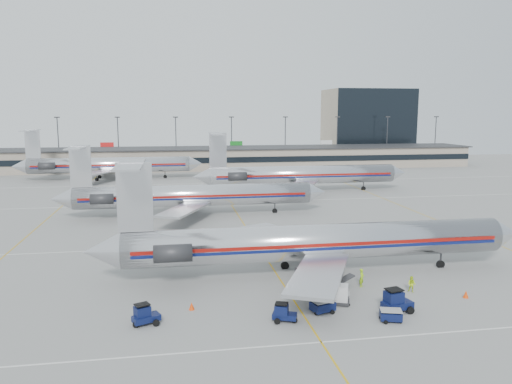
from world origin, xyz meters
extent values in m
plane|color=gray|center=(0.00, 0.00, 0.00)|extent=(260.00, 260.00, 0.00)
cube|color=silver|center=(0.00, 10.00, 0.01)|extent=(160.00, 0.15, 0.02)
cube|color=gray|center=(0.00, 98.00, 3.00)|extent=(160.00, 16.00, 6.00)
cube|color=black|center=(0.00, 89.90, 3.20)|extent=(160.00, 0.20, 1.60)
cube|color=#2D2D30|center=(0.00, 98.00, 6.10)|extent=(162.00, 17.00, 0.30)
cylinder|color=#38383D|center=(-45.00, 112.00, 7.50)|extent=(0.30, 0.30, 15.00)
cube|color=#2D2D30|center=(-45.00, 112.00, 15.10)|extent=(1.60, 0.40, 0.35)
cylinder|color=#38383D|center=(-27.00, 112.00, 7.50)|extent=(0.30, 0.30, 15.00)
cube|color=#2D2D30|center=(-27.00, 112.00, 15.10)|extent=(1.60, 0.40, 0.35)
cylinder|color=#38383D|center=(-9.00, 112.00, 7.50)|extent=(0.30, 0.30, 15.00)
cube|color=#2D2D30|center=(-9.00, 112.00, 15.10)|extent=(1.60, 0.40, 0.35)
cylinder|color=#38383D|center=(9.00, 112.00, 7.50)|extent=(0.30, 0.30, 15.00)
cube|color=#2D2D30|center=(9.00, 112.00, 15.10)|extent=(1.60, 0.40, 0.35)
cylinder|color=#38383D|center=(27.00, 112.00, 7.50)|extent=(0.30, 0.30, 15.00)
cube|color=#2D2D30|center=(27.00, 112.00, 15.10)|extent=(1.60, 0.40, 0.35)
cylinder|color=#38383D|center=(45.00, 112.00, 7.50)|extent=(0.30, 0.30, 15.00)
cube|color=#2D2D30|center=(45.00, 112.00, 15.10)|extent=(1.60, 0.40, 0.35)
cylinder|color=#38383D|center=(63.00, 112.00, 7.50)|extent=(0.30, 0.30, 15.00)
cube|color=#2D2D30|center=(63.00, 112.00, 15.10)|extent=(1.60, 0.40, 0.35)
cylinder|color=#38383D|center=(81.00, 112.00, 7.50)|extent=(0.30, 0.30, 15.00)
cube|color=#2D2D30|center=(81.00, 112.00, 15.10)|extent=(1.60, 0.40, 0.35)
cube|color=tan|center=(62.00, 128.00, 12.50)|extent=(30.00, 20.00, 25.00)
cylinder|color=silver|center=(4.19, -3.03, 3.43)|extent=(39.24, 3.63, 3.63)
cone|color=silver|center=(25.38, -3.03, 3.43)|extent=(3.14, 3.63, 3.63)
cone|color=silver|center=(-17.20, -3.03, 3.43)|extent=(3.53, 3.63, 3.63)
cube|color=maroon|center=(4.19, -4.85, 3.58)|extent=(37.28, 0.05, 0.34)
cube|color=#0B1450|center=(4.19, -4.85, 3.19)|extent=(37.28, 0.05, 0.27)
cube|color=silver|center=(2.23, 3.84, 2.45)|extent=(9.12, 13.30, 0.31)
cube|color=silver|center=(2.23, -9.89, 2.45)|extent=(9.12, 13.30, 0.31)
cube|color=silver|center=(-13.96, -3.03, 8.58)|extent=(3.34, 0.25, 6.67)
cube|color=silver|center=(-14.25, -3.03, 11.72)|extent=(2.35, 10.30, 0.18)
cylinder|color=#2D2D30|center=(-10.53, -0.23, 3.73)|extent=(3.53, 1.67, 1.67)
cylinder|color=#2D2D30|center=(-10.53, -5.82, 3.73)|extent=(3.53, 1.67, 1.67)
cylinder|color=#2D2D30|center=(17.92, -3.03, 0.81)|extent=(0.20, 0.20, 1.62)
cylinder|color=#2D2D30|center=(1.25, -5.38, 0.81)|extent=(0.20, 0.20, 1.62)
cylinder|color=#2D2D30|center=(1.25, -0.67, 0.81)|extent=(0.20, 0.20, 1.62)
cylinder|color=black|center=(17.92, -3.03, 0.34)|extent=(0.88, 0.29, 0.88)
cylinder|color=silver|center=(-6.90, 29.06, 3.30)|extent=(37.72, 3.49, 3.49)
cone|color=silver|center=(13.47, 29.06, 3.30)|extent=(3.02, 3.49, 3.49)
cone|color=silver|center=(-27.45, 29.06, 3.30)|extent=(3.39, 3.49, 3.49)
cube|color=maroon|center=(-6.90, 27.31, 3.44)|extent=(35.83, 0.05, 0.33)
cube|color=#0B1450|center=(-6.90, 27.31, 3.06)|extent=(35.83, 0.05, 0.26)
cube|color=silver|center=(-8.78, 35.66, 2.36)|extent=(8.77, 12.78, 0.30)
cube|color=silver|center=(-8.78, 22.46, 2.36)|extent=(8.77, 12.78, 0.30)
cube|color=silver|center=(-24.34, 29.06, 8.25)|extent=(3.21, 0.24, 6.41)
cube|color=silver|center=(-24.62, 29.06, 11.27)|extent=(2.26, 9.90, 0.17)
cylinder|color=#2D2D30|center=(-21.04, 31.75, 3.58)|extent=(3.39, 1.60, 1.60)
cylinder|color=#2D2D30|center=(-21.04, 26.37, 3.58)|extent=(3.39, 1.60, 1.60)
cylinder|color=#2D2D30|center=(6.31, 29.06, 0.78)|extent=(0.19, 0.19, 1.56)
cylinder|color=#2D2D30|center=(-9.72, 26.80, 0.78)|extent=(0.19, 0.19, 1.56)
cylinder|color=#2D2D30|center=(-9.72, 31.32, 0.78)|extent=(0.19, 0.19, 1.56)
cylinder|color=black|center=(6.31, 29.06, 0.33)|extent=(0.85, 0.28, 0.85)
cylinder|color=silver|center=(16.84, 50.14, 3.60)|extent=(39.09, 3.81, 3.81)
cone|color=silver|center=(38.03, 50.14, 3.60)|extent=(3.29, 3.81, 3.81)
cone|color=silver|center=(-4.56, 50.14, 3.60)|extent=(3.70, 3.81, 3.81)
cube|color=maroon|center=(16.84, 48.23, 3.75)|extent=(37.14, 0.05, 0.36)
cube|color=#0B1450|center=(16.84, 48.23, 3.34)|extent=(37.14, 0.05, 0.29)
cube|color=silver|center=(14.78, 57.35, 2.57)|extent=(9.57, 13.95, 0.33)
cube|color=silver|center=(14.78, 42.94, 2.57)|extent=(9.57, 13.95, 0.33)
cube|color=silver|center=(-1.16, 50.14, 9.00)|extent=(3.50, 0.26, 7.00)
cube|color=silver|center=(-1.47, 50.14, 12.29)|extent=(2.47, 10.80, 0.19)
cylinder|color=#2D2D30|center=(2.44, 53.08, 3.91)|extent=(3.70, 1.75, 1.75)
cylinder|color=#2D2D30|center=(2.44, 47.21, 3.91)|extent=(3.70, 1.75, 1.75)
cylinder|color=#2D2D30|center=(30.21, 50.14, 0.85)|extent=(0.21, 0.21, 1.70)
cylinder|color=#2D2D30|center=(13.76, 47.68, 0.85)|extent=(0.21, 0.21, 1.70)
cylinder|color=#2D2D30|center=(13.76, 52.61, 0.85)|extent=(0.21, 0.21, 1.70)
cylinder|color=black|center=(30.21, 50.14, 0.36)|extent=(0.93, 0.31, 0.93)
cylinder|color=silver|center=(-25.62, 77.36, 3.60)|extent=(39.08, 3.80, 3.80)
cone|color=silver|center=(-4.44, 77.36, 3.60)|extent=(3.29, 3.80, 3.80)
cone|color=silver|center=(-47.01, 77.36, 3.60)|extent=(3.70, 3.80, 3.80)
cube|color=maroon|center=(-25.62, 75.44, 3.75)|extent=(37.12, 0.05, 0.36)
cube|color=#0B1450|center=(-25.62, 75.44, 3.34)|extent=(37.12, 0.05, 0.29)
cube|color=silver|center=(-27.68, 84.55, 2.57)|extent=(9.56, 13.94, 0.33)
cube|color=silver|center=(-27.68, 70.16, 2.57)|extent=(9.56, 13.94, 0.33)
cube|color=silver|center=(-43.62, 77.36, 9.00)|extent=(3.50, 0.26, 6.99)
cube|color=silver|center=(-43.93, 77.36, 12.29)|extent=(2.47, 10.80, 0.19)
cylinder|color=#2D2D30|center=(-40.02, 80.29, 3.91)|extent=(3.70, 1.75, 1.75)
cylinder|color=#2D2D30|center=(-40.02, 74.42, 3.91)|extent=(3.70, 1.75, 1.75)
cylinder|color=#2D2D30|center=(-12.26, 77.36, 0.85)|extent=(0.21, 0.21, 1.70)
cylinder|color=#2D2D30|center=(-28.71, 74.89, 0.85)|extent=(0.21, 0.21, 1.70)
cylinder|color=#2D2D30|center=(-28.71, 79.82, 0.85)|extent=(0.21, 0.21, 1.70)
cylinder|color=black|center=(-12.26, 77.36, 0.36)|extent=(0.93, 0.31, 0.93)
cube|color=#0A123B|center=(-12.70, -12.74, 0.53)|extent=(2.35, 1.82, 0.48)
cube|color=#0A123B|center=(-12.99, -12.74, 1.10)|extent=(1.44, 1.34, 0.86)
cube|color=black|center=(-12.99, -12.74, 1.68)|extent=(1.38, 1.28, 0.08)
cylinder|color=black|center=(-11.93, -12.26, 0.27)|extent=(0.54, 0.17, 0.54)
cylinder|color=black|center=(-11.93, -13.22, 0.27)|extent=(0.54, 0.17, 0.54)
cylinder|color=black|center=(-13.47, -12.26, 0.27)|extent=(0.54, 0.17, 0.54)
cylinder|color=black|center=(-13.47, -13.22, 0.27)|extent=(0.54, 0.17, 0.54)
cube|color=#0A123B|center=(-1.82, -14.00, 0.48)|extent=(2.14, 1.58, 0.44)
cube|color=#0A123B|center=(-2.08, -14.00, 1.00)|extent=(1.29, 1.19, 0.79)
cube|color=black|center=(-2.08, -14.00, 1.53)|extent=(1.23, 1.13, 0.07)
cylinder|color=black|center=(-1.12, -13.56, 0.24)|extent=(0.49, 0.16, 0.49)
cylinder|color=black|center=(-1.12, -14.43, 0.24)|extent=(0.49, 0.16, 0.49)
cylinder|color=black|center=(-2.51, -13.56, 0.24)|extent=(0.49, 0.16, 0.49)
cylinder|color=black|center=(-2.51, -14.43, 0.24)|extent=(0.49, 0.16, 0.49)
cube|color=#0A123B|center=(7.90, -13.71, 0.63)|extent=(2.73, 1.75, 0.57)
cube|color=#0A123B|center=(7.56, -13.71, 1.32)|extent=(1.58, 1.40, 1.03)
cube|color=black|center=(7.56, -13.71, 2.01)|extent=(1.51, 1.33, 0.09)
cylinder|color=black|center=(8.82, -13.14, 0.32)|extent=(0.64, 0.21, 0.64)
cylinder|color=black|center=(8.82, -14.29, 0.32)|extent=(0.64, 0.21, 0.64)
cylinder|color=black|center=(6.99, -13.14, 0.32)|extent=(0.64, 0.21, 0.64)
cylinder|color=black|center=(6.99, -14.29, 0.32)|extent=(0.64, 0.21, 0.64)
cube|color=#0A123B|center=(1.74, -12.70, 0.55)|extent=(2.20, 1.83, 0.69)
cube|color=gray|center=(1.74, -12.70, 1.04)|extent=(2.20, 1.83, 0.06)
cylinder|color=black|center=(2.43, -12.16, 0.18)|extent=(0.36, 0.14, 0.36)
cylinder|color=black|center=(2.43, -13.25, 0.18)|extent=(0.36, 0.14, 0.36)
cylinder|color=black|center=(1.04, -12.16, 0.18)|extent=(0.36, 0.14, 0.36)
cylinder|color=black|center=(1.04, -13.25, 0.18)|extent=(0.36, 0.14, 0.36)
cube|color=#0A123B|center=(6.58, -15.36, 0.49)|extent=(1.93, 1.57, 0.62)
cube|color=gray|center=(6.58, -15.36, 0.93)|extent=(1.93, 1.57, 0.05)
cylinder|color=black|center=(7.20, -14.87, 0.16)|extent=(0.32, 0.12, 0.32)
cylinder|color=black|center=(7.20, -15.85, 0.16)|extent=(0.32, 0.12, 0.32)
cylinder|color=black|center=(5.96, -14.87, 0.16)|extent=(0.32, 0.12, 0.32)
cylinder|color=black|center=(5.96, -15.85, 0.16)|extent=(0.32, 0.12, 0.32)
cube|color=#2D2D30|center=(3.77, -11.19, 0.23)|extent=(2.01, 1.86, 0.27)
cube|color=silver|center=(3.77, -11.19, 1.04)|extent=(1.73, 1.68, 1.36)
cylinder|color=black|center=(4.40, -10.65, 0.11)|extent=(0.22, 0.11, 0.22)
cylinder|color=black|center=(4.40, -11.74, 0.11)|extent=(0.22, 0.11, 0.22)
cylinder|color=black|center=(3.13, -10.65, 0.11)|extent=(0.22, 0.11, 0.22)
cylinder|color=black|center=(3.13, -11.74, 0.11)|extent=(0.22, 0.11, 0.22)
cube|color=gray|center=(3.43, -9.86, 0.41)|extent=(3.46, 2.07, 0.45)
cube|color=#2D2D30|center=(3.98, -9.86, 1.45)|extent=(3.40, 1.74, 1.17)
cylinder|color=black|center=(4.61, -9.37, 0.23)|extent=(0.45, 0.14, 0.45)
cylinder|color=black|center=(4.61, -10.36, 0.23)|extent=(0.45, 0.14, 0.45)
cylinder|color=black|center=(2.26, -9.37, 0.23)|extent=(0.45, 0.14, 0.45)
cylinder|color=black|center=(2.26, -10.36, 0.23)|extent=(0.45, 0.14, 0.45)
imported|color=#93CE13|center=(7.27, -7.31, 0.89)|extent=(0.74, 0.77, 1.77)
imported|color=#C0E515|center=(11.31, -9.49, 0.76)|extent=(0.93, 0.92, 1.52)
cone|color=#E73C07|center=(15.49, -11.66, 0.33)|extent=(0.57, 0.57, 0.67)
cone|color=#E73C07|center=(-9.06, -10.33, 0.33)|extent=(0.58, 0.58, 0.66)
camera|label=1|loc=(-10.36, -50.86, 16.54)|focal=35.00mm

